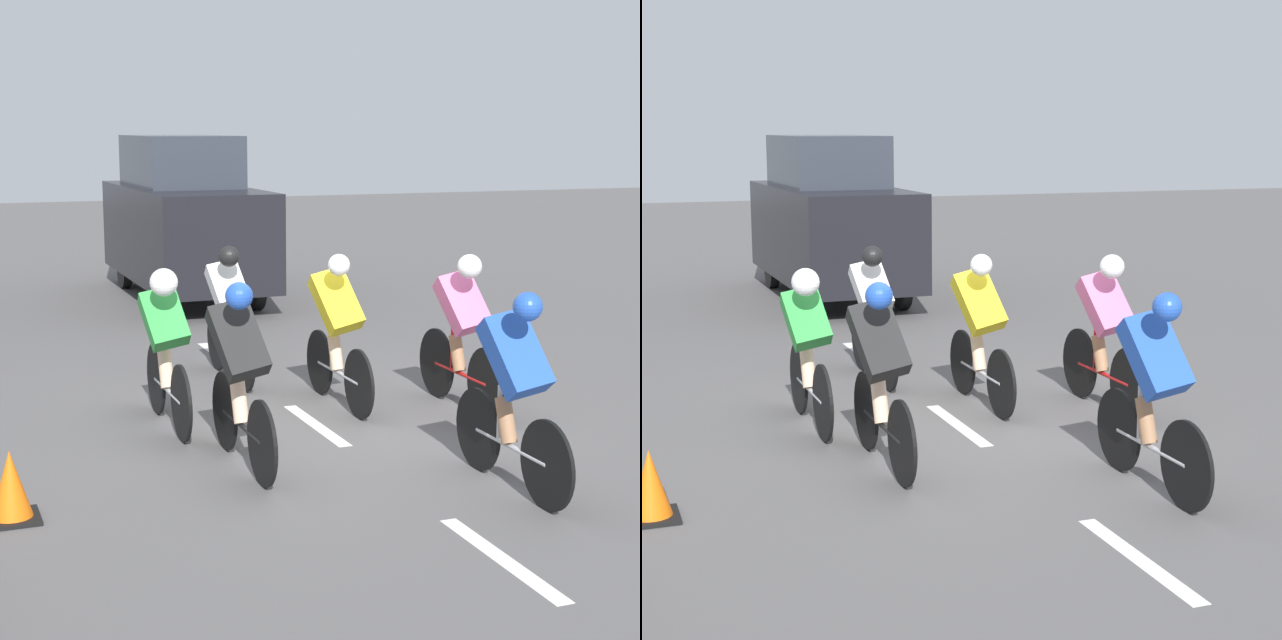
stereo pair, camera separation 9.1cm
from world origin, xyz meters
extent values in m
plane|color=#565454|center=(0.00, 0.00, 0.00)|extent=(60.00, 60.00, 0.00)
cube|color=white|center=(0.00, 3.09, 0.00)|extent=(0.12, 1.40, 0.01)
cube|color=white|center=(0.00, -0.11, 0.00)|extent=(0.12, 1.40, 0.01)
cube|color=white|center=(0.00, -3.31, 0.00)|extent=(0.12, 1.40, 0.01)
cylinder|color=black|center=(-1.47, -0.64, 0.34)|extent=(0.03, 0.68, 0.68)
cylinder|color=black|center=(-1.47, 0.34, 0.34)|extent=(0.03, 0.68, 0.68)
cylinder|color=red|center=(-1.47, -0.15, 0.34)|extent=(0.04, 0.98, 0.04)
cylinder|color=red|center=(-1.47, -0.32, 0.55)|extent=(0.04, 0.04, 0.42)
cylinder|color=#1999D8|center=(-1.47, -0.20, 0.44)|extent=(0.07, 0.07, 0.16)
cylinder|color=#9E704C|center=(-1.47, -0.22, 0.52)|extent=(0.12, 0.23, 0.36)
cube|color=pink|center=(-1.42, -0.05, 1.03)|extent=(0.43, 0.48, 0.62)
sphere|color=white|center=(-1.36, 0.17, 1.39)|extent=(0.22, 0.22, 0.22)
cylinder|color=black|center=(1.23, -1.02, 0.33)|extent=(0.03, 0.66, 0.66)
cylinder|color=black|center=(1.23, -0.06, 0.33)|extent=(0.03, 0.66, 0.66)
cylinder|color=#B7B7BC|center=(1.23, -0.54, 0.33)|extent=(0.04, 0.96, 0.04)
cylinder|color=#B7B7BC|center=(1.23, -0.71, 0.54)|extent=(0.04, 0.04, 0.42)
cylinder|color=white|center=(1.23, -0.59, 0.43)|extent=(0.07, 0.07, 0.16)
cylinder|color=beige|center=(1.23, -0.61, 0.51)|extent=(0.12, 0.23, 0.36)
cube|color=green|center=(1.27, -0.44, 0.99)|extent=(0.41, 0.45, 0.57)
sphere|color=white|center=(1.32, -0.22, 1.34)|extent=(0.24, 0.24, 0.24)
cylinder|color=black|center=(0.22, -2.56, 0.33)|extent=(0.03, 0.67, 0.67)
cylinder|color=black|center=(0.22, -1.54, 0.33)|extent=(0.03, 0.67, 0.67)
cylinder|color=black|center=(0.22, -2.05, 0.33)|extent=(0.04, 1.02, 0.04)
cylinder|color=black|center=(0.22, -2.23, 0.54)|extent=(0.04, 0.04, 0.42)
cylinder|color=#1999D8|center=(0.22, -2.10, 0.43)|extent=(0.07, 0.07, 0.16)
cylinder|color=tan|center=(0.22, -2.13, 0.51)|extent=(0.12, 0.23, 0.36)
cube|color=white|center=(0.26, -1.95, 1.00)|extent=(0.41, 0.45, 0.58)
sphere|color=black|center=(0.31, -1.73, 1.34)|extent=(0.21, 0.21, 0.21)
cylinder|color=black|center=(-0.45, -1.17, 0.32)|extent=(0.03, 0.64, 0.64)
cylinder|color=black|center=(-0.45, -0.18, 0.32)|extent=(0.03, 0.64, 0.64)
cylinder|color=#B7B7BC|center=(-0.45, -0.67, 0.32)|extent=(0.04, 0.99, 0.04)
cylinder|color=#B7B7BC|center=(-0.45, -0.85, 0.53)|extent=(0.04, 0.04, 0.42)
cylinder|color=yellow|center=(-0.45, -0.72, 0.42)|extent=(0.07, 0.07, 0.16)
cylinder|color=beige|center=(-0.45, -0.75, 0.50)|extent=(0.12, 0.23, 0.36)
cube|color=yellow|center=(-0.38, -0.57, 1.02)|extent=(0.44, 0.50, 0.64)
sphere|color=white|center=(-0.32, -0.35, 1.39)|extent=(0.20, 0.20, 0.20)
cylinder|color=black|center=(-0.72, 1.50, 0.32)|extent=(0.03, 0.64, 0.64)
cylinder|color=black|center=(-0.72, 2.46, 0.32)|extent=(0.03, 0.64, 0.64)
cylinder|color=#B7B7BC|center=(-0.72, 1.98, 0.32)|extent=(0.04, 0.96, 0.04)
cylinder|color=#B7B7BC|center=(-0.72, 1.81, 0.53)|extent=(0.04, 0.04, 0.42)
cylinder|color=green|center=(-0.72, 1.93, 0.42)|extent=(0.07, 0.07, 0.16)
cylinder|color=#9E704C|center=(-0.72, 1.91, 0.50)|extent=(0.12, 0.23, 0.36)
cube|color=blue|center=(-0.68, 2.08, 1.03)|extent=(0.41, 0.50, 0.64)
sphere|color=blue|center=(-0.63, 2.30, 1.41)|extent=(0.21, 0.21, 0.21)
cylinder|color=black|center=(0.95, 0.29, 0.32)|extent=(0.03, 0.65, 0.65)
cylinder|color=black|center=(0.95, 1.27, 0.32)|extent=(0.03, 0.65, 0.65)
cylinder|color=black|center=(0.95, 0.78, 0.32)|extent=(0.04, 0.98, 0.04)
cylinder|color=black|center=(0.95, 0.61, 0.53)|extent=(0.04, 0.04, 0.42)
cylinder|color=#1999D8|center=(0.95, 0.73, 0.42)|extent=(0.07, 0.07, 0.16)
cylinder|color=beige|center=(0.95, 0.71, 0.50)|extent=(0.12, 0.23, 0.36)
cube|color=black|center=(1.01, 0.88, 1.03)|extent=(0.43, 0.50, 0.64)
sphere|color=blue|center=(1.06, 1.10, 1.41)|extent=(0.21, 0.21, 0.21)
cylinder|color=black|center=(-1.36, -6.10, 0.32)|extent=(0.14, 0.64, 0.64)
cylinder|color=black|center=(0.00, -6.10, 0.32)|extent=(0.14, 0.64, 0.64)
cylinder|color=black|center=(-1.36, -8.90, 0.32)|extent=(0.14, 0.64, 0.64)
cylinder|color=black|center=(0.00, -8.90, 0.32)|extent=(0.14, 0.64, 0.64)
cube|color=black|center=(-0.68, -7.50, 1.02)|extent=(1.70, 4.51, 1.40)
cube|color=#2D333D|center=(-0.68, -7.73, 2.10)|extent=(1.39, 2.48, 0.77)
cube|color=black|center=(2.75, 1.34, 0.01)|extent=(0.36, 0.36, 0.03)
cone|color=orange|center=(2.75, 1.34, 0.26)|extent=(0.28, 0.28, 0.46)
camera|label=1|loc=(3.29, 8.48, 2.62)|focal=60.00mm
camera|label=2|loc=(3.20, 8.51, 2.62)|focal=60.00mm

